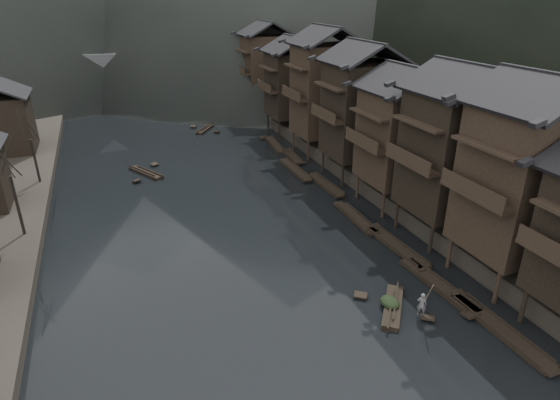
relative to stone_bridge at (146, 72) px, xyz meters
name	(u,v)px	position (x,y,z in m)	size (l,w,h in m)	color
water	(281,321)	(0.00, -72.00, -5.11)	(300.00, 300.00, 0.00)	black
right_bank	(395,116)	(35.00, -32.00, -4.21)	(40.00, 200.00, 1.80)	#2D2823
stilt_houses	(368,99)	(17.28, -52.28, 3.94)	(9.00, 67.60, 15.87)	black
moored_sampans	(344,204)	(12.08, -57.81, -4.91)	(2.90, 48.86, 0.47)	black
midriver_boats	(178,149)	(-0.25, -34.49, -4.91)	(14.00, 21.05, 0.45)	black
stone_bridge	(146,72)	(0.00, 0.00, 0.00)	(40.00, 6.00, 9.00)	#4C4C4F
hero_sampan	(393,306)	(7.41, -73.51, -4.91)	(3.88, 4.65, 0.44)	black
cargo_heap	(390,298)	(7.26, -73.32, -4.33)	(1.14, 1.50, 0.69)	black
boatman	(422,301)	(8.52, -74.95, -3.82)	(0.62, 0.41, 1.70)	slate
bamboo_pole	(431,263)	(8.72, -74.95, -0.97)	(0.06, 0.06, 4.59)	#8C7A51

